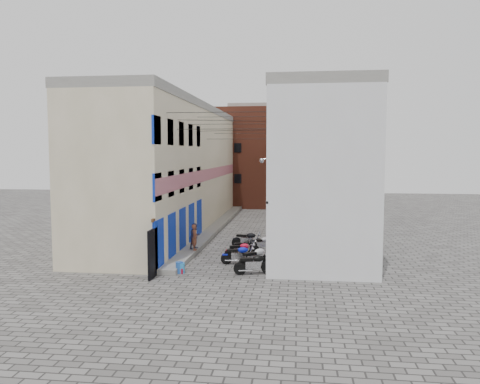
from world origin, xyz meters
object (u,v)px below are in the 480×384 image
at_px(motorcycle_a, 254,263).
at_px(motorcycle_d, 241,250).
at_px(motorcycle_e, 244,246).
at_px(motorcycle_f, 262,243).
at_px(person_a, 195,237).
at_px(person_b, 195,236).
at_px(red_crate, 179,270).
at_px(water_jug_near, 179,268).
at_px(motorcycle_c, 239,254).
at_px(motorcycle_b, 256,257).
at_px(water_jug_far, 181,268).
at_px(motorcycle_g, 248,239).

relative_size(motorcycle_a, motorcycle_d, 1.07).
bearing_deg(motorcycle_e, motorcycle_f, 117.28).
relative_size(person_a, person_b, 1.00).
relative_size(motorcycle_e, person_b, 1.19).
xyz_separation_m(person_a, red_crate, (0.15, -3.91, -0.83)).
distance_m(motorcycle_f, water_jug_near, 6.23).
xyz_separation_m(motorcycle_a, motorcycle_c, (-0.93, 1.86, -0.02)).
height_order(motorcycle_c, person_b, person_b).
bearing_deg(red_crate, person_b, 92.86).
xyz_separation_m(motorcycle_e, red_crate, (-2.56, -4.15, -0.36)).
bearing_deg(motorcycle_b, red_crate, -111.28).
distance_m(motorcycle_b, red_crate, 3.71).
distance_m(motorcycle_c, water_jug_far, 3.20).
xyz_separation_m(water_jug_near, red_crate, (0.00, 0.00, -0.14)).
xyz_separation_m(motorcycle_e, water_jug_far, (-2.46, -4.15, -0.24)).
xyz_separation_m(motorcycle_f, motorcycle_g, (-0.92, 0.83, 0.05)).
bearing_deg(water_jug_far, red_crate, 180.00).
relative_size(motorcycle_g, water_jug_far, 3.91).
height_order(motorcycle_e, water_jug_far, motorcycle_e).
bearing_deg(motorcycle_g, person_b, -51.71).
height_order(motorcycle_f, person_a, person_a).
distance_m(motorcycle_b, person_b, 4.77).
height_order(person_b, red_crate, person_b).
bearing_deg(motorcycle_d, motorcycle_g, 172.76).
bearing_deg(motorcycle_a, water_jug_far, -99.97).
bearing_deg(motorcycle_f, motorcycle_c, -46.75).
bearing_deg(person_b, motorcycle_c, -95.01).
distance_m(motorcycle_d, motorcycle_e, 0.98).
bearing_deg(water_jug_near, water_jug_far, 0.00).
bearing_deg(person_b, motorcycle_d, -78.59).
bearing_deg(water_jug_far, motorcycle_g, 68.02).
bearing_deg(motorcycle_f, motorcycle_d, -55.56).
distance_m(motorcycle_d, person_a, 2.78).
bearing_deg(motorcycle_c, motorcycle_a, 19.62).
bearing_deg(motorcycle_a, motorcycle_b, 166.45).
height_order(motorcycle_a, person_a, person_a).
relative_size(motorcycle_c, person_b, 1.29).
relative_size(motorcycle_a, motorcycle_e, 1.12).
bearing_deg(motorcycle_c, person_a, -131.44).
bearing_deg(person_a, motorcycle_a, -148.65).
bearing_deg(person_b, motorcycle_f, -42.27).
bearing_deg(motorcycle_e, person_b, -116.01).
distance_m(motorcycle_e, motorcycle_g, 1.87).
distance_m(person_a, person_b, 0.43).
relative_size(person_a, water_jug_near, 2.68).
distance_m(motorcycle_a, water_jug_near, 3.47).
distance_m(motorcycle_a, motorcycle_f, 4.98).
bearing_deg(motorcycle_d, water_jug_far, -43.68).
height_order(motorcycle_b, motorcycle_e, motorcycle_b).
bearing_deg(motorcycle_f, motorcycle_a, -30.21).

